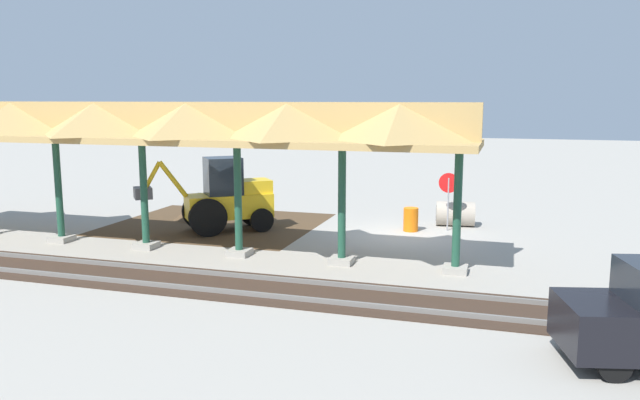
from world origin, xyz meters
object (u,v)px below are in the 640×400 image
Objects in this scene: traffic_barrel at (411,219)px; concrete_pipe at (455,214)px; stop_sign at (449,189)px; backhoe at (225,198)px.

concrete_pipe is at bearing -135.01° from traffic_barrel.
traffic_barrel is at bearing 21.13° from stop_sign.
stop_sign is 0.48× the size of backhoe.
concrete_pipe is (-8.30, -3.55, -0.78)m from backhoe.
backhoe is 7.11m from traffic_barrel.
backhoe is 5.16× the size of traffic_barrel.
traffic_barrel is (1.53, 1.53, -0.04)m from concrete_pipe.
concrete_pipe reaches higher than traffic_barrel.
concrete_pipe is (-0.20, -1.02, -1.11)m from stop_sign.
backhoe is at bearing 17.39° from stop_sign.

